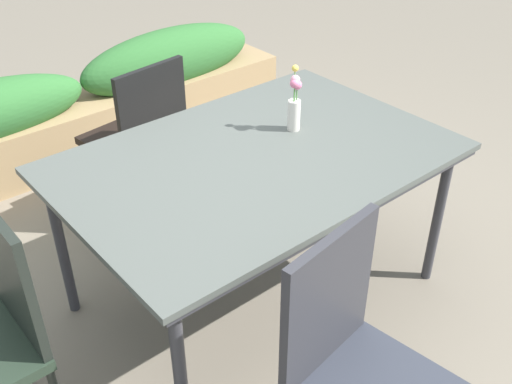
# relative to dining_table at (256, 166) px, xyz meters

# --- Properties ---
(ground_plane) EXTENTS (12.00, 12.00, 0.00)m
(ground_plane) POSITION_rel_dining_table_xyz_m (-0.09, 0.08, -0.69)
(ground_plane) COLOR #756B5B
(dining_table) EXTENTS (1.57, 1.06, 0.74)m
(dining_table) POSITION_rel_dining_table_xyz_m (0.00, 0.00, 0.00)
(dining_table) COLOR #4C514C
(dining_table) RESTS_ON ground
(chair_far_side) EXTENTS (0.48, 0.48, 0.89)m
(chair_far_side) POSITION_rel_dining_table_xyz_m (-0.03, 0.89, -0.19)
(chair_far_side) COLOR black
(chair_far_side) RESTS_ON ground
(chair_near_left) EXTENTS (0.47, 0.47, 0.98)m
(chair_near_left) POSITION_rel_dining_table_xyz_m (-0.36, -0.89, -0.13)
(chair_near_left) COLOR #30333E
(chair_near_left) RESTS_ON ground
(flower_vase) EXTENTS (0.06, 0.05, 0.29)m
(flower_vase) POSITION_rel_dining_table_xyz_m (0.27, 0.07, 0.17)
(flower_vase) COLOR silver
(flower_vase) RESTS_ON dining_table
(planter_box) EXTENTS (2.87, 0.40, 0.68)m
(planter_box) POSITION_rel_dining_table_xyz_m (0.05, 1.72, -0.38)
(planter_box) COLOR #9E7F56
(planter_box) RESTS_ON ground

